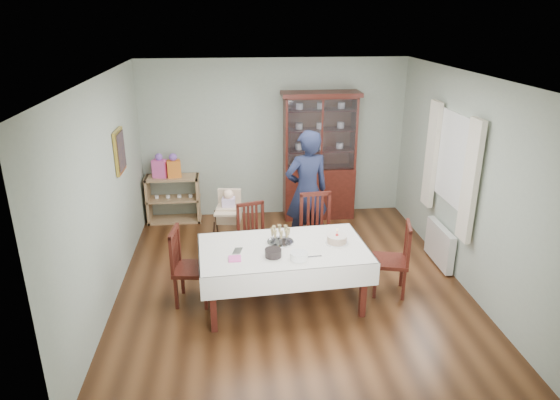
{
  "coord_description": "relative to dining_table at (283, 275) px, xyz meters",
  "views": [
    {
      "loc": [
        -0.72,
        -5.83,
        3.39
      ],
      "look_at": [
        -0.13,
        0.2,
        1.1
      ],
      "focal_mm": 32.0,
      "sensor_mm": 36.0,
      "label": 1
    }
  ],
  "objects": [
    {
      "name": "cake_knife",
      "position": [
        0.29,
        -0.28,
        0.38
      ],
      "size": [
        0.26,
        0.04,
        0.01
      ],
      "primitive_type": "cube",
      "rotation": [
        0.0,
        0.0,
        0.07
      ],
      "color": "silver",
      "rests_on": "dining_table"
    },
    {
      "name": "chair_far_right",
      "position": [
        0.59,
        0.92,
        -0.08
      ],
      "size": [
        0.51,
        0.51,
        1.04
      ],
      "rotation": [
        0.0,
        0.0,
        0.1
      ],
      "color": "#4A1912",
      "rests_on": "floor"
    },
    {
      "name": "plate_stack_dark",
      "position": [
        -0.14,
        -0.22,
        0.42
      ],
      "size": [
        0.21,
        0.21,
        0.09
      ],
      "primitive_type": "cylinder",
      "rotation": [
        0.0,
        0.0,
        0.11
      ],
      "color": "black",
      "rests_on": "dining_table"
    },
    {
      "name": "gift_bag_orange",
      "position": [
        -1.55,
        2.76,
        0.6
      ],
      "size": [
        0.25,
        0.19,
        0.41
      ],
      "color": "orange",
      "rests_on": "sideboard"
    },
    {
      "name": "woman",
      "position": [
        0.5,
        1.49,
        0.54
      ],
      "size": [
        0.76,
        0.59,
        1.84
      ],
      "primitive_type": "imported",
      "rotation": [
        0.0,
        0.0,
        3.39
      ],
      "color": "#161B31",
      "rests_on": "floor"
    },
    {
      "name": "curtain_right",
      "position": [
        2.32,
        1.42,
        1.07
      ],
      "size": [
        0.07,
        0.3,
        1.55
      ],
      "primitive_type": "cube",
      "color": "silver",
      "rests_on": "room_shell"
    },
    {
      "name": "plate_stack_white",
      "position": [
        0.15,
        -0.32,
        0.42
      ],
      "size": [
        0.25,
        0.25,
        0.09
      ],
      "primitive_type": "cylinder",
      "rotation": [
        0.0,
        0.0,
        0.3
      ],
      "color": "white",
      "rests_on": "dining_table"
    },
    {
      "name": "china_cabinet",
      "position": [
        0.91,
        2.76,
        0.74
      ],
      "size": [
        1.3,
        0.48,
        2.18
      ],
      "color": "#4A1912",
      "rests_on": "floor"
    },
    {
      "name": "high_chair",
      "position": [
        -0.64,
        1.41,
        0.01
      ],
      "size": [
        0.51,
        0.51,
        1.02
      ],
      "rotation": [
        0.0,
        0.0,
        -0.13
      ],
      "color": "black",
      "rests_on": "floor"
    },
    {
      "name": "cutlery",
      "position": [
        -0.58,
        -0.05,
        0.38
      ],
      "size": [
        0.15,
        0.19,
        0.01
      ],
      "primitive_type": null,
      "rotation": [
        0.0,
        0.0,
        -0.23
      ],
      "color": "silver",
      "rests_on": "dining_table"
    },
    {
      "name": "radiator",
      "position": [
        2.32,
        0.8,
        -0.08
      ],
      "size": [
        0.1,
        0.8,
        0.55
      ],
      "primitive_type": "cube",
      "color": "white",
      "rests_on": "floor"
    },
    {
      "name": "window",
      "position": [
        2.38,
        0.8,
        1.17
      ],
      "size": [
        0.04,
        1.02,
        1.22
      ],
      "primitive_type": "cube",
      "color": "white",
      "rests_on": "room_shell"
    },
    {
      "name": "chair_end_left",
      "position": [
        -1.12,
        0.15,
        -0.1
      ],
      "size": [
        0.49,
        0.49,
        0.97
      ],
      "rotation": [
        0.0,
        0.0,
        1.44
      ],
      "color": "#4A1912",
      "rests_on": "floor"
    },
    {
      "name": "gift_bag_pink",
      "position": [
        -1.78,
        2.76,
        0.6
      ],
      "size": [
        0.25,
        0.19,
        0.41
      ],
      "color": "#EC56AC",
      "rests_on": "sideboard"
    },
    {
      "name": "chair_far_left",
      "position": [
        -0.3,
        0.93,
        -0.11
      ],
      "size": [
        0.51,
        0.51,
        0.93
      ],
      "rotation": [
        0.0,
        0.0,
        0.27
      ],
      "color": "#4A1912",
      "rests_on": "floor"
    },
    {
      "name": "room_shell",
      "position": [
        0.16,
        1.03,
        1.32
      ],
      "size": [
        5.0,
        5.0,
        5.0
      ],
      "color": "#9EAA99",
      "rests_on": "floor"
    },
    {
      "name": "curtain_left",
      "position": [
        2.32,
        0.18,
        1.07
      ],
      "size": [
        0.07,
        0.3,
        1.55
      ],
      "primitive_type": "cube",
      "color": "silver",
      "rests_on": "room_shell"
    },
    {
      "name": "champagne_tray",
      "position": [
        -0.02,
        0.13,
        0.44
      ],
      "size": [
        0.33,
        0.33,
        0.2
      ],
      "color": "silver",
      "rests_on": "dining_table"
    },
    {
      "name": "chair_end_right",
      "position": [
        1.39,
        0.13,
        -0.1
      ],
      "size": [
        0.52,
        0.52,
        0.95
      ],
      "rotation": [
        0.0,
        0.0,
        -1.82
      ],
      "color": "#4A1912",
      "rests_on": "floor"
    },
    {
      "name": "floor",
      "position": [
        0.16,
        0.5,
        -0.38
      ],
      "size": [
        5.0,
        5.0,
        0.0
      ],
      "primitive_type": "plane",
      "color": "#593319",
      "rests_on": "ground"
    },
    {
      "name": "napkin_stack",
      "position": [
        -0.58,
        -0.25,
        0.39
      ],
      "size": [
        0.14,
        0.14,
        0.02
      ],
      "primitive_type": "cube",
      "rotation": [
        0.0,
        0.0,
        0.01
      ],
      "color": "#EC56AC",
      "rests_on": "dining_table"
    },
    {
      "name": "dining_table",
      "position": [
        0.0,
        0.0,
        0.0
      ],
      "size": [
        2.08,
        1.29,
        0.76
      ],
      "rotation": [
        0.0,
        0.0,
        0.07
      ],
      "color": "#4A1912",
      "rests_on": "floor"
    },
    {
      "name": "sideboard",
      "position": [
        -1.59,
        2.78,
        0.02
      ],
      "size": [
        0.9,
        0.38,
        0.8
      ],
      "color": "tan",
      "rests_on": "floor"
    },
    {
      "name": "picture_frame",
      "position": [
        -2.06,
        1.3,
        1.27
      ],
      "size": [
        0.04,
        0.48,
        0.58
      ],
      "primitive_type": "cube",
      "color": "gold",
      "rests_on": "room_shell"
    },
    {
      "name": "birthday_cake",
      "position": [
        0.66,
        0.05,
        0.43
      ],
      "size": [
        0.28,
        0.28,
        0.19
      ],
      "color": "white",
      "rests_on": "dining_table"
    }
  ]
}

